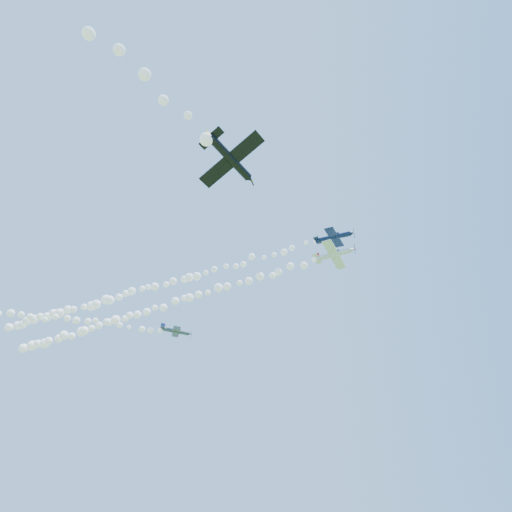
# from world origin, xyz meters

# --- Properties ---
(plane_white) EXTENTS (7.92, 8.40, 2.74)m
(plane_white) POSITION_xyz_m (17.34, -2.92, 48.66)
(plane_white) COLOR silver
(smoke_trail_white) EXTENTS (74.34, 31.22, 3.31)m
(smoke_trail_white) POSITION_xyz_m (-21.96, 12.64, 48.36)
(smoke_trail_white) COLOR white
(plane_navy) EXTENTS (7.69, 7.99, 2.78)m
(plane_navy) POSITION_xyz_m (17.68, -3.70, 52.05)
(plane_navy) COLOR #0C1736
(smoke_trail_navy) EXTENTS (77.32, 27.41, 3.00)m
(smoke_trail_navy) POSITION_xyz_m (-23.09, 9.76, 51.86)
(smoke_trail_navy) COLOR white
(plane_grey) EXTENTS (6.52, 6.92, 2.53)m
(plane_grey) POSITION_xyz_m (-14.55, 10.78, 42.10)
(plane_grey) COLOR #36424F
(plane_black) EXTENTS (7.57, 7.24, 3.12)m
(plane_black) POSITION_xyz_m (3.90, -34.98, 38.36)
(plane_black) COLOR black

